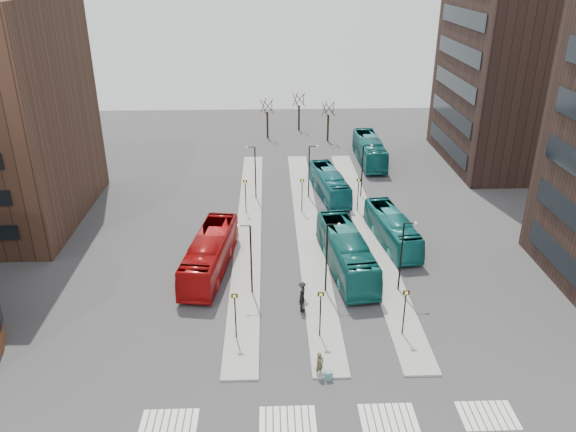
{
  "coord_description": "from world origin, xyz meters",
  "views": [
    {
      "loc": [
        -1.89,
        -21.1,
        24.85
      ],
      "look_at": [
        -0.32,
        22.2,
        5.0
      ],
      "focal_mm": 35.0,
      "sensor_mm": 36.0,
      "label": 1
    }
  ],
  "objects_px": {
    "teal_bus_a": "(346,252)",
    "teal_bus_d": "(369,150)",
    "red_bus": "(210,254)",
    "teal_bus_b": "(329,184)",
    "commuter_a": "(187,287)",
    "commuter_b": "(302,301)",
    "commuter_c": "(302,292)",
    "teal_bus_c": "(392,229)",
    "traveller": "(320,364)",
    "suitcase": "(328,375)"
  },
  "relations": [
    {
      "from": "teal_bus_a",
      "to": "teal_bus_d",
      "type": "xyz_separation_m",
      "value": [
        6.85,
        28.5,
        -0.03
      ]
    },
    {
      "from": "red_bus",
      "to": "teal_bus_b",
      "type": "distance_m",
      "value": 20.69
    },
    {
      "from": "commuter_a",
      "to": "commuter_b",
      "type": "xyz_separation_m",
      "value": [
        9.15,
        -2.4,
        0.05
      ]
    },
    {
      "from": "teal_bus_d",
      "to": "commuter_c",
      "type": "xyz_separation_m",
      "value": [
        -10.96,
        -33.35,
        -0.83
      ]
    },
    {
      "from": "teal_bus_b",
      "to": "commuter_a",
      "type": "distance_m",
      "value": 24.98
    },
    {
      "from": "commuter_b",
      "to": "teal_bus_c",
      "type": "bearing_deg",
      "value": -21.96
    },
    {
      "from": "red_bus",
      "to": "teal_bus_c",
      "type": "distance_m",
      "value": 17.54
    },
    {
      "from": "teal_bus_b",
      "to": "commuter_c",
      "type": "height_order",
      "value": "teal_bus_b"
    },
    {
      "from": "red_bus",
      "to": "teal_bus_c",
      "type": "relative_size",
      "value": 1.13
    },
    {
      "from": "commuter_a",
      "to": "teal_bus_a",
      "type": "bearing_deg",
      "value": -168.67
    },
    {
      "from": "traveller",
      "to": "commuter_c",
      "type": "distance_m",
      "value": 8.85
    },
    {
      "from": "commuter_b",
      "to": "teal_bus_d",
      "type": "bearing_deg",
      "value": -0.14
    },
    {
      "from": "teal_bus_a",
      "to": "commuter_a",
      "type": "relative_size",
      "value": 6.88
    },
    {
      "from": "teal_bus_a",
      "to": "commuter_a",
      "type": "xyz_separation_m",
      "value": [
        -13.36,
        -3.93,
        -0.82
      ]
    },
    {
      "from": "traveller",
      "to": "commuter_b",
      "type": "distance_m",
      "value": 7.4
    },
    {
      "from": "teal_bus_c",
      "to": "red_bus",
      "type": "bearing_deg",
      "value": -171.85
    },
    {
      "from": "suitcase",
      "to": "commuter_c",
      "type": "bearing_deg",
      "value": 85.95
    },
    {
      "from": "red_bus",
      "to": "teal_bus_a",
      "type": "relative_size",
      "value": 0.97
    },
    {
      "from": "teal_bus_c",
      "to": "teal_bus_d",
      "type": "distance_m",
      "value": 23.62
    },
    {
      "from": "traveller",
      "to": "suitcase",
      "type": "bearing_deg",
      "value": -77.65
    },
    {
      "from": "suitcase",
      "to": "red_bus",
      "type": "bearing_deg",
      "value": 110.54
    },
    {
      "from": "teal_bus_a",
      "to": "teal_bus_c",
      "type": "distance_m",
      "value": 7.08
    },
    {
      "from": "teal_bus_a",
      "to": "commuter_c",
      "type": "bearing_deg",
      "value": -136.74
    },
    {
      "from": "teal_bus_a",
      "to": "commuter_a",
      "type": "height_order",
      "value": "teal_bus_a"
    },
    {
      "from": "red_bus",
      "to": "commuter_c",
      "type": "bearing_deg",
      "value": -25.35
    },
    {
      "from": "teal_bus_c",
      "to": "commuter_b",
      "type": "distance_m",
      "value": 14.61
    },
    {
      "from": "teal_bus_d",
      "to": "traveller",
      "type": "distance_m",
      "value": 43.44
    },
    {
      "from": "teal_bus_d",
      "to": "commuter_a",
      "type": "height_order",
      "value": "teal_bus_d"
    },
    {
      "from": "red_bus",
      "to": "commuter_c",
      "type": "distance_m",
      "value": 9.27
    },
    {
      "from": "red_bus",
      "to": "teal_bus_c",
      "type": "height_order",
      "value": "red_bus"
    },
    {
      "from": "teal_bus_a",
      "to": "suitcase",
      "type": "bearing_deg",
      "value": -108.26
    },
    {
      "from": "teal_bus_a",
      "to": "commuter_c",
      "type": "xyz_separation_m",
      "value": [
        -4.11,
        -4.86,
        -0.86
      ]
    },
    {
      "from": "commuter_a",
      "to": "commuter_b",
      "type": "height_order",
      "value": "commuter_b"
    },
    {
      "from": "suitcase",
      "to": "commuter_c",
      "type": "distance_m",
      "value": 9.36
    },
    {
      "from": "teal_bus_b",
      "to": "red_bus",
      "type": "bearing_deg",
      "value": -134.6
    },
    {
      "from": "teal_bus_a",
      "to": "traveller",
      "type": "relative_size",
      "value": 7.05
    },
    {
      "from": "teal_bus_a",
      "to": "teal_bus_b",
      "type": "xyz_separation_m",
      "value": [
        0.31,
        16.97,
        -0.24
      ]
    },
    {
      "from": "teal_bus_b",
      "to": "traveller",
      "type": "xyz_separation_m",
      "value": [
        -3.79,
        -30.66,
        -0.6
      ]
    },
    {
      "from": "teal_bus_b",
      "to": "commuter_b",
      "type": "distance_m",
      "value": 23.74
    },
    {
      "from": "teal_bus_b",
      "to": "teal_bus_d",
      "type": "bearing_deg",
      "value": 51.7
    },
    {
      "from": "teal_bus_b",
      "to": "teal_bus_c",
      "type": "bearing_deg",
      "value": -77.14
    },
    {
      "from": "red_bus",
      "to": "teal_bus_a",
      "type": "bearing_deg",
      "value": 6.94
    },
    {
      "from": "teal_bus_c",
      "to": "commuter_c",
      "type": "xyz_separation_m",
      "value": [
        -9.17,
        -9.8,
        -0.61
      ]
    },
    {
      "from": "teal_bus_d",
      "to": "commuter_c",
      "type": "relative_size",
      "value": 7.07
    },
    {
      "from": "teal_bus_c",
      "to": "traveller",
      "type": "height_order",
      "value": "teal_bus_c"
    },
    {
      "from": "teal_bus_b",
      "to": "teal_bus_d",
      "type": "height_order",
      "value": "teal_bus_d"
    },
    {
      "from": "traveller",
      "to": "commuter_b",
      "type": "xyz_separation_m",
      "value": [
        -0.73,
        7.36,
        0.07
      ]
    },
    {
      "from": "teal_bus_c",
      "to": "teal_bus_b",
      "type": "bearing_deg",
      "value": 104.06
    },
    {
      "from": "commuter_c",
      "to": "suitcase",
      "type": "bearing_deg",
      "value": 16.73
    },
    {
      "from": "red_bus",
      "to": "commuter_b",
      "type": "relative_size",
      "value": 6.33
    }
  ]
}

